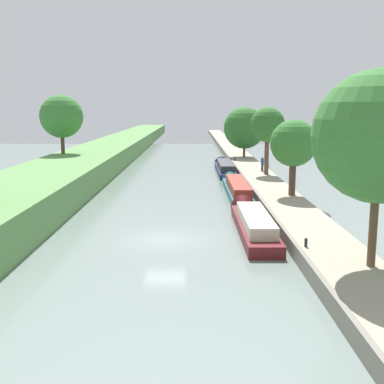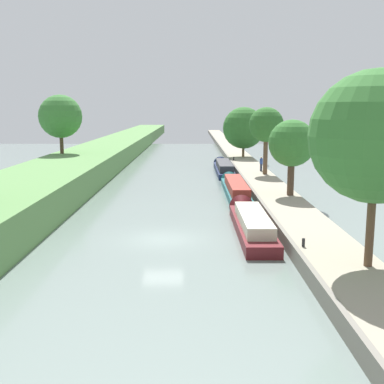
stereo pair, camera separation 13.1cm
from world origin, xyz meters
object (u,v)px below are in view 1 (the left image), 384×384
Objects in this scene: person_walking at (262,163)px; narrowboat_navy at (224,167)px; mooring_bollard_near at (306,243)px; narrowboat_maroon at (252,222)px; mooring_bollard_far at (234,159)px; narrowboat_teal at (236,188)px.

narrowboat_navy is at bearing 125.21° from person_walking.
person_walking is 30.53m from mooring_bollard_near.
narrowboat_maroon is 35.62m from mooring_bollard_far.
narrowboat_teal is at bearing -110.50° from person_walking.
mooring_bollard_near is (1.81, -36.03, 0.49)m from narrowboat_navy.
person_walking is (3.94, -5.58, 1.14)m from narrowboat_navy.
narrowboat_navy is (-0.05, 15.99, -0.01)m from narrowboat_teal.
mooring_bollard_far is (1.94, 35.57, 0.48)m from narrowboat_maroon.
narrowboat_navy is 6.93m from person_walking.
narrowboat_teal is 22.17m from mooring_bollard_far.
mooring_bollard_near is at bearing -94.00° from person_walking.
narrowboat_teal is 15.99m from narrowboat_navy.
mooring_bollard_near is 42.13m from mooring_bollard_far.
mooring_bollard_far is (1.76, 22.10, 0.48)m from narrowboat_teal.
narrowboat_maroon is 24.25m from person_walking.
narrowboat_teal is 11.17m from person_walking.
narrowboat_maroon is at bearing -93.13° from mooring_bollard_far.
narrowboat_navy is at bearing 90.17° from narrowboat_teal.
person_walking reaches higher than narrowboat_teal.
narrowboat_maroon is 27.33× the size of mooring_bollard_far.
mooring_bollard_near and mooring_bollard_far have the same top height.
person_walking reaches higher than narrowboat_navy.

